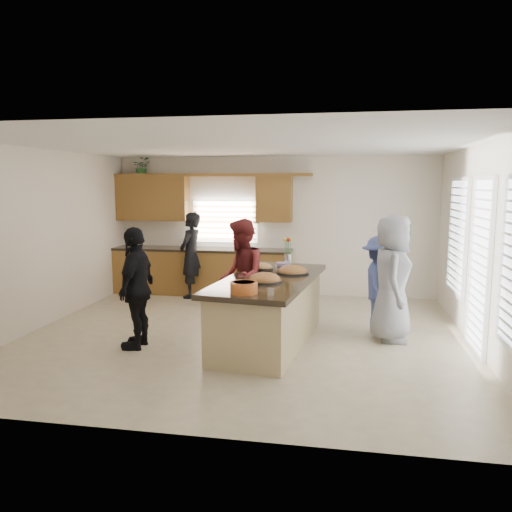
% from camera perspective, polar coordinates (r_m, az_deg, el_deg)
% --- Properties ---
extents(floor, '(6.50, 6.50, 0.00)m').
position_cam_1_polar(floor, '(7.54, -1.39, -9.14)').
color(floor, beige).
rests_on(floor, ground).
extents(room_shell, '(6.52, 6.02, 2.81)m').
position_cam_1_polar(room_shell, '(7.20, -1.44, 5.45)').
color(room_shell, silver).
rests_on(room_shell, ground).
extents(back_cabinetry, '(4.08, 0.66, 2.46)m').
position_cam_1_polar(back_cabinetry, '(10.29, -6.39, 0.71)').
color(back_cabinetry, brown).
rests_on(back_cabinetry, ground).
extents(right_wall_glazing, '(0.06, 4.00, 2.25)m').
position_cam_1_polar(right_wall_glazing, '(7.20, 24.34, 0.25)').
color(right_wall_glazing, white).
rests_on(right_wall_glazing, ground).
extents(island, '(1.48, 2.82, 0.95)m').
position_cam_1_polar(island, '(7.12, 1.50, -6.39)').
color(island, tan).
rests_on(island, ground).
extents(platter_front, '(0.48, 0.48, 0.19)m').
position_cam_1_polar(platter_front, '(6.68, 0.99, -2.74)').
color(platter_front, black).
rests_on(platter_front, island).
extents(platter_mid, '(0.48, 0.48, 0.19)m').
position_cam_1_polar(platter_mid, '(7.32, 4.21, -1.80)').
color(platter_mid, black).
rests_on(platter_mid, island).
extents(platter_back, '(0.33, 0.33, 0.14)m').
position_cam_1_polar(platter_back, '(7.69, 0.74, -1.30)').
color(platter_back, black).
rests_on(platter_back, island).
extents(salad_bowl, '(0.33, 0.33, 0.14)m').
position_cam_1_polar(salad_bowl, '(5.97, -1.40, -3.57)').
color(salad_bowl, '#D06226').
rests_on(salad_bowl, island).
extents(clear_cup, '(0.08, 0.08, 0.09)m').
position_cam_1_polar(clear_cup, '(5.85, 1.69, -4.15)').
color(clear_cup, white).
rests_on(clear_cup, island).
extents(plate_stack, '(0.20, 0.20, 0.05)m').
position_cam_1_polar(plate_stack, '(8.05, 3.08, -0.91)').
color(plate_stack, '#A387C5').
rests_on(plate_stack, island).
extents(flower_vase, '(0.14, 0.14, 0.44)m').
position_cam_1_polar(flower_vase, '(8.13, 3.65, 0.63)').
color(flower_vase, silver).
rests_on(flower_vase, island).
extents(potted_plant, '(0.44, 0.41, 0.39)m').
position_cam_1_polar(potted_plant, '(10.71, -12.91, 9.87)').
color(potted_plant, '#2B6528').
rests_on(potted_plant, back_cabinetry).
extents(woman_left_back, '(0.50, 0.68, 1.70)m').
position_cam_1_polar(woman_left_back, '(9.97, -7.45, 0.09)').
color(woman_left_back, black).
rests_on(woman_left_back, ground).
extents(woman_left_mid, '(0.83, 0.97, 1.74)m').
position_cam_1_polar(woman_left_mid, '(7.47, -1.71, -2.40)').
color(woman_left_mid, maroon).
rests_on(woman_left_mid, ground).
extents(woman_left_front, '(0.42, 0.99, 1.68)m').
position_cam_1_polar(woman_left_front, '(7.04, -13.47, -3.56)').
color(woman_left_front, black).
rests_on(woman_left_front, ground).
extents(woman_right_back, '(0.58, 0.98, 1.48)m').
position_cam_1_polar(woman_right_back, '(7.86, 13.94, -3.07)').
color(woman_right_back, '#3F4B89').
rests_on(woman_right_back, ground).
extents(woman_right_front, '(0.63, 0.92, 1.82)m').
position_cam_1_polar(woman_right_front, '(7.41, 15.30, -2.47)').
color(woman_right_front, gray).
rests_on(woman_right_front, ground).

